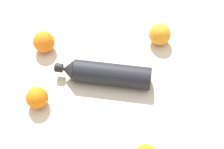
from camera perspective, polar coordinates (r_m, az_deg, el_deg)
ground_plane at (r=1.00m, az=0.00°, el=0.21°), size 2.40×2.40×0.00m
water_bottle at (r=0.95m, az=-1.31°, el=0.15°), size 0.31×0.12×0.07m
orange_1 at (r=1.06m, az=-12.93°, el=6.10°), size 0.08×0.08×0.08m
orange_2 at (r=0.93m, az=-14.17°, el=-4.36°), size 0.07×0.07×0.07m
orange_3 at (r=1.07m, az=9.19°, el=7.60°), size 0.08×0.08×0.08m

